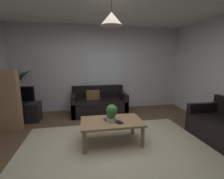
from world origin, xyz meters
TOP-DOWN VIEW (x-y plane):
  - floor at (0.00, 0.00)m, footprint 5.40×4.91m
  - rug at (0.00, -0.20)m, footprint 3.51×2.70m
  - wall_back at (0.00, 2.48)m, footprint 5.52×0.06m
  - window_pane at (0.16, 2.45)m, footprint 1.05×0.01m
  - couch_under_window at (-0.08, 1.98)m, footprint 1.62×0.82m
  - coffee_table at (-0.03, 0.20)m, footprint 1.18×0.70m
  - book_on_table_0 at (-0.10, 0.25)m, footprint 0.16×0.15m
  - remote_on_table_0 at (0.06, 0.07)m, footprint 0.13×0.16m
  - remote_on_table_1 at (0.11, 0.08)m, footprint 0.12×0.17m
  - potted_plant_on_table at (-0.03, 0.16)m, footprint 0.22×0.23m
  - tv_stand at (-2.15, 1.70)m, footprint 0.90×0.44m
  - tv at (-2.15, 1.68)m, footprint 0.70×0.16m
  - potted_palm_corner at (-2.34, 2.21)m, footprint 0.85×0.77m
  - bookshelf_corner at (-2.34, 1.18)m, footprint 0.70×0.31m
  - pendant_lamp at (-0.03, 0.20)m, footprint 0.39×0.39m

SIDE VIEW (x-z plane):
  - floor at x=0.00m, z-range -0.02..0.00m
  - rug at x=0.00m, z-range 0.00..0.01m
  - tv_stand at x=-2.15m, z-range 0.00..0.50m
  - couch_under_window at x=-0.08m, z-range -0.13..0.69m
  - coffee_table at x=-0.03m, z-range 0.16..0.62m
  - remote_on_table_0 at x=0.06m, z-range 0.46..0.48m
  - remote_on_table_1 at x=0.11m, z-range 0.46..0.48m
  - book_on_table_0 at x=-0.10m, z-range 0.46..0.48m
  - potted_plant_on_table at x=-0.03m, z-range 0.48..0.81m
  - potted_palm_corner at x=-2.34m, z-range -0.03..1.42m
  - bookshelf_corner at x=-2.34m, z-range 0.00..1.40m
  - tv at x=-2.15m, z-range 0.50..0.95m
  - window_pane at x=0.16m, z-range 0.77..1.89m
  - wall_back at x=0.00m, z-range 0.00..2.66m
  - pendant_lamp at x=-0.03m, z-range 2.07..2.54m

